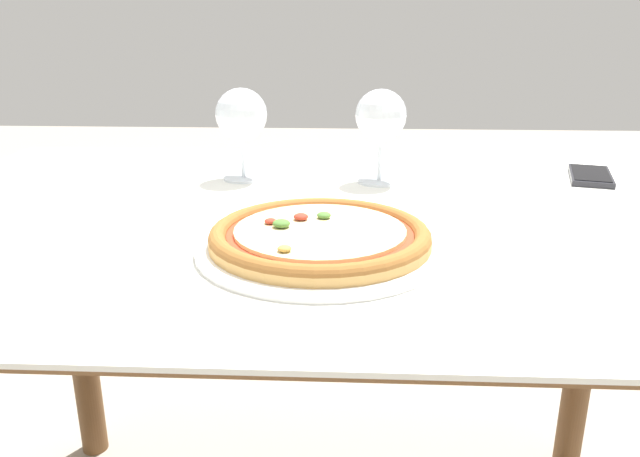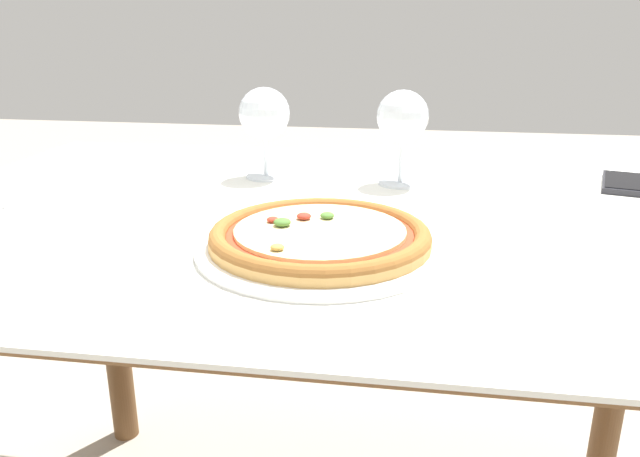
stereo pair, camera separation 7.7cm
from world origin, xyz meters
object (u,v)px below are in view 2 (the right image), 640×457
object	(u,v)px
wine_glass_far_right	(264,115)
cell_phone	(624,183)
pizza_plate	(320,238)
wine_glass_far_left	(403,119)
dining_table	(331,264)

from	to	relation	value
wine_glass_far_right	cell_phone	bearing A→B (deg)	3.18
pizza_plate	wine_glass_far_left	bearing A→B (deg)	75.75
cell_phone	wine_glass_far_right	bearing A→B (deg)	-176.82
pizza_plate	cell_phone	bearing A→B (deg)	39.78
wine_glass_far_right	wine_glass_far_left	bearing A→B (deg)	-2.66
pizza_plate	cell_phone	world-z (taller)	pizza_plate
pizza_plate	cell_phone	size ratio (longest dim) A/B	1.98
wine_glass_far_left	cell_phone	xyz separation A→B (m)	(0.39, 0.05, -0.11)
wine_glass_far_left	dining_table	bearing A→B (deg)	-118.62
wine_glass_far_left	cell_phone	size ratio (longest dim) A/B	1.04
dining_table	cell_phone	bearing A→B (deg)	24.89
wine_glass_far_left	wine_glass_far_right	bearing A→B (deg)	177.34
pizza_plate	wine_glass_far_right	distance (m)	0.40
wine_glass_far_left	wine_glass_far_right	world-z (taller)	same
dining_table	wine_glass_far_right	distance (m)	0.31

